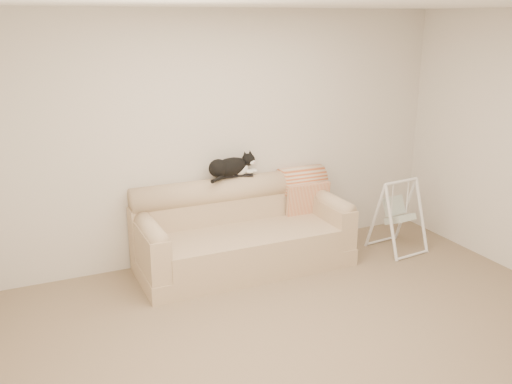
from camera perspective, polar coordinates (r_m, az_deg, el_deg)
ground_plane at (r=4.82m, az=6.29°, el=-14.40°), size 5.00×5.00×0.00m
room_shell at (r=4.23m, az=6.96°, el=3.53°), size 5.04×4.04×2.60m
sofa at (r=5.96m, az=-1.48°, el=-4.15°), size 2.20×0.93×0.90m
remote_a at (r=5.99m, az=-2.69°, el=1.56°), size 0.18×0.05×0.03m
remote_b at (r=6.04m, az=-1.08°, el=1.70°), size 0.18×0.09×0.02m
tuxedo_cat at (r=5.96m, az=-2.55°, el=2.54°), size 0.62×0.40×0.25m
throw_blanket at (r=6.38m, az=4.63°, el=0.80°), size 0.51×0.38×0.58m
baby_swing at (r=6.53m, az=14.02°, el=-2.25°), size 0.55×0.58×0.82m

